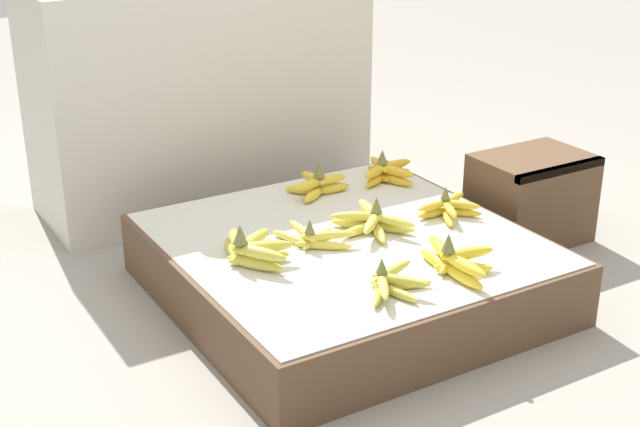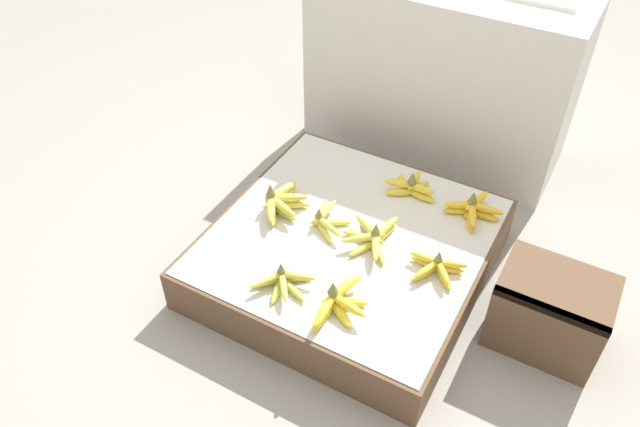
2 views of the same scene
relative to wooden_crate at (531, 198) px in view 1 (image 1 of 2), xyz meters
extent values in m
plane|color=gray|center=(-0.71, -0.03, -0.14)|extent=(10.00, 10.00, 0.00)
cube|color=brown|center=(-0.71, -0.03, -0.05)|extent=(0.95, 0.97, 0.18)
cube|color=silver|center=(-0.71, -0.03, 0.04)|extent=(0.92, 0.94, 0.00)
cube|color=beige|center=(-0.74, 0.86, 0.24)|extent=(1.11, 0.45, 0.77)
cube|color=brown|center=(0.00, 0.00, 0.00)|extent=(0.35, 0.25, 0.28)
cube|color=#402E20|center=(0.00, -0.11, 0.13)|extent=(0.35, 0.02, 0.02)
ellipsoid|color=gold|center=(-0.83, -0.36, 0.05)|extent=(0.12, 0.12, 0.02)
ellipsoid|color=gold|center=(-0.80, -0.38, 0.05)|extent=(0.06, 0.15, 0.02)
ellipsoid|color=gold|center=(-0.76, -0.36, 0.05)|extent=(0.15, 0.08, 0.02)
ellipsoid|color=gold|center=(-0.78, -0.32, 0.05)|extent=(0.14, 0.10, 0.02)
ellipsoid|color=gold|center=(-0.83, -0.38, 0.07)|extent=(0.09, 0.14, 0.02)
ellipsoid|color=gold|center=(-0.78, -0.38, 0.07)|extent=(0.11, 0.13, 0.02)
ellipsoid|color=gold|center=(-0.77, -0.33, 0.07)|extent=(0.15, 0.07, 0.02)
cone|color=olive|center=(-0.81, -0.34, 0.11)|extent=(0.03, 0.03, 0.04)
ellipsoid|color=yellow|center=(-0.61, -0.40, 0.05)|extent=(0.03, 0.15, 0.03)
ellipsoid|color=yellow|center=(-0.58, -0.37, 0.05)|extent=(0.14, 0.11, 0.03)
ellipsoid|color=yellow|center=(-0.58, -0.33, 0.05)|extent=(0.15, 0.09, 0.03)
ellipsoid|color=yellow|center=(-0.61, -0.30, 0.05)|extent=(0.04, 0.15, 0.03)
ellipsoid|color=yellow|center=(-0.61, -0.41, 0.08)|extent=(0.04, 0.15, 0.03)
ellipsoid|color=yellow|center=(-0.56, -0.36, 0.08)|extent=(0.15, 0.06, 0.03)
ellipsoid|color=yellow|center=(-0.60, -0.30, 0.08)|extent=(0.08, 0.15, 0.03)
cone|color=olive|center=(-0.61, -0.35, 0.12)|extent=(0.04, 0.04, 0.05)
ellipsoid|color=gold|center=(-1.01, -0.08, 0.05)|extent=(0.12, 0.15, 0.03)
ellipsoid|color=gold|center=(-0.99, -0.05, 0.05)|extent=(0.16, 0.07, 0.03)
ellipsoid|color=gold|center=(-0.98, -0.01, 0.05)|extent=(0.16, 0.11, 0.03)
ellipsoid|color=gold|center=(-1.03, 0.01, 0.05)|extent=(0.06, 0.16, 0.03)
ellipsoid|color=gold|center=(-1.01, -0.09, 0.09)|extent=(0.11, 0.15, 0.03)
ellipsoid|color=gold|center=(-0.98, -0.06, 0.09)|extent=(0.16, 0.08, 0.03)
ellipsoid|color=gold|center=(-0.99, -0.02, 0.09)|extent=(0.15, 0.11, 0.03)
ellipsoid|color=gold|center=(-1.02, 0.00, 0.09)|extent=(0.07, 0.16, 0.03)
cone|color=olive|center=(-1.04, -0.04, 0.13)|extent=(0.04, 0.04, 0.05)
ellipsoid|color=#DBCC4C|center=(-0.80, -0.06, 0.05)|extent=(0.14, 0.11, 0.02)
ellipsoid|color=#DBCC4C|center=(-0.80, -0.02, 0.05)|extent=(0.14, 0.10, 0.02)
ellipsoid|color=#DBCC4C|center=(-0.85, 0.01, 0.05)|extent=(0.07, 0.15, 0.02)
ellipsoid|color=#DBCC4C|center=(-0.79, -0.06, 0.07)|extent=(0.15, 0.08, 0.02)
ellipsoid|color=#DBCC4C|center=(-0.83, 0.00, 0.07)|extent=(0.03, 0.16, 0.02)
cone|color=olive|center=(-0.83, -0.04, 0.10)|extent=(0.03, 0.03, 0.04)
ellipsoid|color=#DBCC4C|center=(-0.60, 0.01, 0.05)|extent=(0.07, 0.16, 0.03)
ellipsoid|color=#DBCC4C|center=(-0.65, 0.00, 0.05)|extent=(0.13, 0.13, 0.03)
ellipsoid|color=#DBCC4C|center=(-0.66, -0.04, 0.05)|extent=(0.16, 0.05, 0.03)
ellipsoid|color=#DBCC4C|center=(-0.63, -0.06, 0.05)|extent=(0.09, 0.16, 0.03)
ellipsoid|color=#DBCC4C|center=(-0.59, -0.06, 0.05)|extent=(0.12, 0.14, 0.03)
ellipsoid|color=#DBCC4C|center=(-0.60, 0.02, 0.08)|extent=(0.06, 0.16, 0.03)
ellipsoid|color=#DBCC4C|center=(-0.65, -0.01, 0.08)|extent=(0.15, 0.11, 0.03)
ellipsoid|color=#DBCC4C|center=(-0.65, -0.06, 0.08)|extent=(0.14, 0.13, 0.03)
ellipsoid|color=#DBCC4C|center=(-0.60, -0.07, 0.08)|extent=(0.09, 0.16, 0.03)
cone|color=olive|center=(-0.61, -0.03, 0.12)|extent=(0.03, 0.03, 0.04)
ellipsoid|color=gold|center=(-0.42, -0.04, 0.05)|extent=(0.11, 0.03, 0.02)
ellipsoid|color=gold|center=(-0.41, -0.09, 0.05)|extent=(0.07, 0.11, 0.02)
ellipsoid|color=gold|center=(-0.34, -0.08, 0.05)|extent=(0.10, 0.10, 0.02)
ellipsoid|color=gold|center=(-0.34, -0.03, 0.05)|extent=(0.11, 0.06, 0.02)
ellipsoid|color=gold|center=(-0.42, -0.04, 0.07)|extent=(0.11, 0.03, 0.02)
ellipsoid|color=gold|center=(-0.40, -0.09, 0.07)|extent=(0.06, 0.11, 0.02)
ellipsoid|color=gold|center=(-0.35, -0.07, 0.07)|extent=(0.09, 0.10, 0.02)
ellipsoid|color=gold|center=(-0.34, -0.02, 0.07)|extent=(0.11, 0.06, 0.02)
cone|color=olive|center=(-0.38, -0.04, 0.11)|extent=(0.03, 0.03, 0.04)
ellipsoid|color=gold|center=(-0.57, 0.28, 0.05)|extent=(0.12, 0.04, 0.03)
ellipsoid|color=gold|center=(-0.60, 0.32, 0.05)|extent=(0.07, 0.12, 0.03)
ellipsoid|color=gold|center=(-0.65, 0.31, 0.05)|extent=(0.11, 0.10, 0.03)
ellipsoid|color=gold|center=(-0.64, 0.26, 0.05)|extent=(0.12, 0.09, 0.03)
ellipsoid|color=gold|center=(-0.58, 0.28, 0.08)|extent=(0.12, 0.03, 0.03)
ellipsoid|color=gold|center=(-0.61, 0.31, 0.08)|extent=(0.04, 0.12, 0.03)
ellipsoid|color=gold|center=(-0.65, 0.27, 0.08)|extent=(0.12, 0.06, 0.03)
cone|color=olive|center=(-0.61, 0.28, 0.12)|extent=(0.04, 0.04, 0.05)
ellipsoid|color=gold|center=(-0.40, 0.27, 0.05)|extent=(0.14, 0.09, 0.03)
ellipsoid|color=gold|center=(-0.36, 0.24, 0.05)|extent=(0.08, 0.14, 0.03)
ellipsoid|color=gold|center=(-0.34, 0.29, 0.05)|extent=(0.14, 0.03, 0.03)
ellipsoid|color=gold|center=(-0.37, 0.31, 0.05)|extent=(0.05, 0.14, 0.03)
ellipsoid|color=gold|center=(-0.40, 0.27, 0.08)|extent=(0.14, 0.09, 0.03)
ellipsoid|color=gold|center=(-0.36, 0.24, 0.08)|extent=(0.08, 0.14, 0.03)
ellipsoid|color=gold|center=(-0.33, 0.29, 0.08)|extent=(0.14, 0.04, 0.03)
ellipsoid|color=gold|center=(-0.37, 0.32, 0.08)|extent=(0.07, 0.14, 0.03)
cone|color=olive|center=(-0.37, 0.29, 0.12)|extent=(0.03, 0.03, 0.05)
camera|label=1|loc=(-1.91, -1.90, 1.03)|focal=50.00mm
camera|label=2|loc=(-0.02, -1.48, 1.59)|focal=35.00mm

